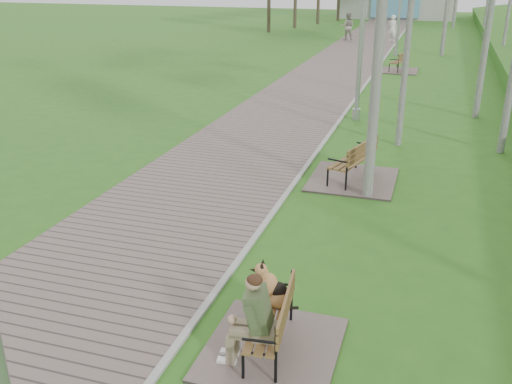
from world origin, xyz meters
TOP-DOWN VIEW (x-y plane):
  - walkway at (-1.75, 21.50)m, footprint 3.50×67.00m
  - kerb at (0.00, 21.50)m, footprint 0.10×67.00m
  - bench_main at (1.02, 1.95)m, footprint 1.55×1.73m
  - bench_second at (1.10, 8.11)m, footprint 1.78×1.98m
  - bench_third at (0.91, 22.45)m, footprint 1.65×1.83m
  - lamp_post_second at (0.44, 13.33)m, footprint 0.23×0.23m
  - lamp_post_third at (0.44, 27.04)m, footprint 0.21×0.21m
  - pedestrian_near at (-0.30, 33.03)m, footprint 0.68×0.58m
  - pedestrian_far at (-3.02, 32.86)m, footprint 0.89×0.75m

SIDE VIEW (x-z plane):
  - walkway at x=-1.75m, z-range 0.00..0.04m
  - kerb at x=0.00m, z-range 0.00..0.05m
  - bench_third at x=0.91m, z-range -0.32..0.69m
  - bench_second at x=1.10m, z-range -0.35..0.75m
  - bench_main at x=1.02m, z-range -0.30..1.05m
  - pedestrian_near at x=-0.30m, z-range 0.00..1.57m
  - pedestrian_far at x=-3.02m, z-range 0.00..1.66m
  - lamp_post_third at x=0.44m, z-range -0.18..5.32m
  - lamp_post_second at x=0.44m, z-range -0.19..5.68m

